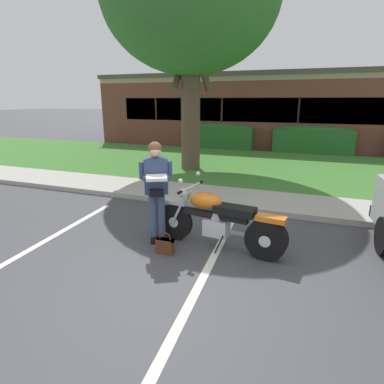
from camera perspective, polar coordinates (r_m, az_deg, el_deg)
The scene contains 12 objects.
ground_plane at distance 4.44m, azimuth -1.38°, elevation -15.87°, with size 140.00×140.00×0.00m, color #424247.
curb_strip at distance 7.16m, azimuth 8.13°, elevation -2.82°, with size 60.00×0.20×0.12m, color #ADA89E.
concrete_walk at distance 7.96m, azimuth 9.50°, elevation -1.10°, with size 60.00×1.50×0.08m, color #ADA89E.
grass_lawn at distance 12.01m, azimuth 13.57°, elevation 4.39°, with size 60.00×6.93×0.06m, color #3D752D.
stall_stripe_0 at distance 6.04m, azimuth -25.67°, elevation -8.51°, with size 0.12×4.40×0.01m, color silver.
stall_stripe_1 at distance 4.55m, azimuth 1.84°, elevation -15.02°, with size 0.12×4.40×0.01m, color silver.
motorcycle at distance 5.19m, azimuth 5.48°, elevation -5.17°, with size 2.24×0.82×1.18m.
rider_person at distance 5.31m, azimuth -6.33°, elevation 1.29°, with size 0.59×0.67×1.70m.
handbag at distance 5.17m, azimuth -4.76°, elevation -9.28°, with size 0.28×0.13×0.36m.
hedge_left at distance 16.12m, azimuth 5.12°, elevation 9.85°, with size 3.18×0.90×1.24m.
hedge_center_left at distance 15.52m, azimuth 20.52°, elevation 8.69°, with size 3.39×0.90×1.24m.
brick_building at distance 21.06m, azimuth 19.14°, elevation 13.66°, with size 21.01×11.23×3.63m.
Camera 1 is at (1.44, -3.49, 2.34)m, focal length 30.26 mm.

